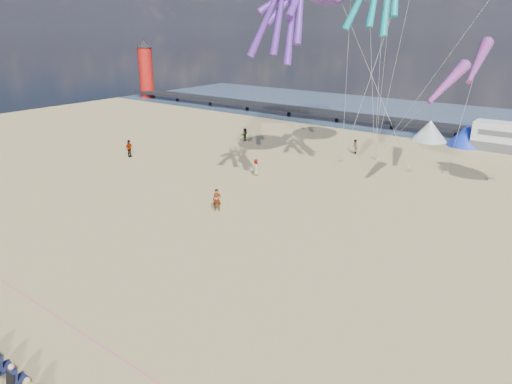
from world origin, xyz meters
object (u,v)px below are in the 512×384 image
(spectator_row, at_px, (3,364))
(tent_white, at_px, (430,131))
(sandbag_d, at_px, (446,172))
(tent_blue, at_px, (466,135))
(sandbag_e, at_px, (375,158))
(motorhome_0, at_px, (507,137))
(sandbag_a, at_px, (342,162))
(beachgoer_3, at_px, (129,148))
(sandbag_b, at_px, (410,171))
(sandbag_c, at_px, (491,180))
(beachgoer_1, at_px, (355,147))
(lighthouse, at_px, (146,73))
(windsock_right, at_px, (447,83))
(beachgoer_4, at_px, (245,135))
(beachgoer_6, at_px, (256,167))
(standing_person, at_px, (217,200))
(windsock_mid, at_px, (478,61))

(spectator_row, bearing_deg, tent_white, 89.47)
(sandbag_d, bearing_deg, tent_blue, 96.40)
(spectator_row, relative_size, sandbag_e, 12.20)
(motorhome_0, relative_size, sandbag_a, 13.20)
(beachgoer_3, relative_size, sandbag_b, 3.51)
(motorhome_0, bearing_deg, sandbag_c, -85.03)
(beachgoer_1, height_order, sandbag_b, beachgoer_1)
(sandbag_a, bearing_deg, beachgoer_1, 97.50)
(sandbag_a, bearing_deg, sandbag_d, 15.74)
(lighthouse, relative_size, spectator_row, 1.48)
(tent_blue, bearing_deg, spectator_row, -95.26)
(windsock_right, bearing_deg, sandbag_e, 149.42)
(lighthouse, height_order, motorhome_0, lighthouse)
(beachgoer_4, distance_m, beachgoer_6, 13.09)
(sandbag_e, bearing_deg, standing_person, -100.09)
(sandbag_d, xyz_separation_m, windsock_mid, (1.61, -2.01, 9.82))
(tent_blue, distance_m, beachgoer_1, 13.46)
(beachgoer_3, bearing_deg, spectator_row, -148.78)
(sandbag_d, height_order, windsock_right, windsock_right)
(sandbag_a, bearing_deg, tent_blue, 61.43)
(sandbag_b, bearing_deg, beachgoer_4, 179.07)
(windsock_right, bearing_deg, tent_white, 121.60)
(spectator_row, bearing_deg, lighthouse, 135.70)
(motorhome_0, xyz_separation_m, beachgoer_6, (-16.07, -22.63, -0.76))
(standing_person, height_order, sandbag_a, standing_person)
(standing_person, bearing_deg, windsock_right, 12.81)
(motorhome_0, height_order, windsock_right, windsock_right)
(tent_blue, xyz_separation_m, spectator_row, (-4.44, -48.27, -0.55))
(beachgoer_1, height_order, windsock_right, windsock_right)
(sandbag_c, bearing_deg, tent_blue, 113.24)
(sandbag_a, xyz_separation_m, sandbag_c, (12.83, 2.68, 0.00))
(beachgoer_6, height_order, sandbag_c, beachgoer_6)
(beachgoer_1, relative_size, sandbag_d, 3.03)
(tent_blue, bearing_deg, beachgoer_6, -118.08)
(beachgoer_3, relative_size, sandbag_e, 3.51)
(lighthouse, relative_size, tent_blue, 2.25)
(sandbag_e, bearing_deg, windsock_mid, -15.87)
(beachgoer_1, bearing_deg, beachgoer_3, -65.74)
(motorhome_0, relative_size, beachgoer_4, 4.35)
(beachgoer_1, distance_m, sandbag_b, 7.44)
(beachgoer_3, relative_size, windsock_mid, 0.28)
(tent_blue, height_order, sandbag_e, tent_blue)
(motorhome_0, xyz_separation_m, sandbag_a, (-11.82, -14.36, -1.39))
(tent_white, relative_size, beachgoer_6, 2.69)
(sandbag_e, xyz_separation_m, windsock_mid, (8.69, -2.47, 9.82))
(sandbag_b, height_order, sandbag_c, same)
(tent_white, height_order, beachgoer_4, tent_white)
(beachgoer_1, height_order, sandbag_c, beachgoer_1)
(windsock_mid, bearing_deg, windsock_right, -100.47)
(beachgoer_3, distance_m, sandbag_c, 33.99)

